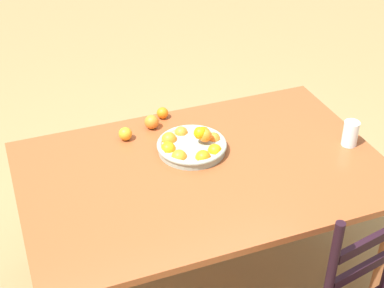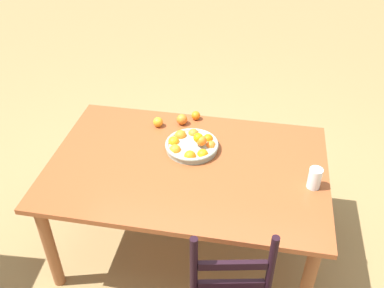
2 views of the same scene
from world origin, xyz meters
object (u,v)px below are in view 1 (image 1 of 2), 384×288
object	(u,v)px
fruit_bowl	(192,146)
drinking_glass	(350,133)
dining_table	(203,183)
orange_loose_2	(125,134)
orange_loose_0	(163,113)
orange_loose_1	(152,122)

from	to	relation	value
fruit_bowl	drinking_glass	xyz separation A→B (m)	(-0.74, 0.22, 0.03)
drinking_glass	fruit_bowl	bearing A→B (deg)	-16.50
dining_table	drinking_glass	world-z (taller)	drinking_glass
fruit_bowl	drinking_glass	bearing A→B (deg)	163.50
dining_table	orange_loose_2	world-z (taller)	orange_loose_2
dining_table	fruit_bowl	distance (m)	0.19
orange_loose_0	drinking_glass	bearing A→B (deg)	144.08
orange_loose_1	drinking_glass	xyz separation A→B (m)	(-0.85, 0.48, 0.03)
orange_loose_0	drinking_glass	distance (m)	0.95
dining_table	orange_loose_2	xyz separation A→B (m)	(0.27, -0.36, 0.12)
orange_loose_2	drinking_glass	xyz separation A→B (m)	(-1.01, 0.43, 0.03)
orange_loose_2	drinking_glass	distance (m)	1.09
dining_table	orange_loose_1	size ratio (longest dim) A/B	22.83
orange_loose_2	orange_loose_1	bearing A→B (deg)	-160.05
fruit_bowl	orange_loose_2	distance (m)	0.34
dining_table	fruit_bowl	xyz separation A→B (m)	(-0.00, -0.15, 0.12)
dining_table	fruit_bowl	size ratio (longest dim) A/B	4.97
dining_table	orange_loose_1	distance (m)	0.45
orange_loose_0	orange_loose_2	size ratio (longest dim) A/B	0.92
fruit_bowl	orange_loose_0	xyz separation A→B (m)	(0.03, -0.34, -0.00)
orange_loose_0	orange_loose_2	distance (m)	0.27
dining_table	orange_loose_2	bearing A→B (deg)	-53.24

